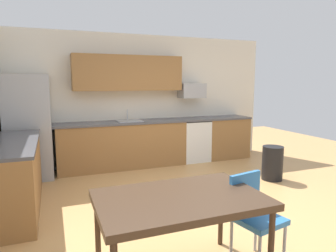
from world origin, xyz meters
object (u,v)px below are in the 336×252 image
object	(u,v)px
microwave	(192,91)
dining_table	(180,203)
refrigerator	(29,127)
oven_range	(193,140)
trash_bin	(272,163)
chair_near_table	(253,211)

from	to	relation	value
microwave	dining_table	size ratio (longest dim) A/B	0.39
refrigerator	microwave	distance (m)	3.34
dining_table	oven_range	bearing A→B (deg)	62.56
refrigerator	oven_range	size ratio (longest dim) A/B	2.03
dining_table	trash_bin	distance (m)	3.29
oven_range	dining_table	bearing A→B (deg)	-117.44
refrigerator	oven_range	world-z (taller)	refrigerator
oven_range	dining_table	xyz separation A→B (m)	(-1.91, -3.67, 0.25)
chair_near_table	trash_bin	world-z (taller)	chair_near_table
dining_table	chair_near_table	bearing A→B (deg)	1.38
dining_table	microwave	bearing A→B (deg)	63.18
oven_range	microwave	size ratio (longest dim) A/B	1.69
dining_table	refrigerator	bearing A→B (deg)	110.87
microwave	chair_near_table	bearing A→B (deg)	-106.99
microwave	dining_table	bearing A→B (deg)	-116.82
microwave	oven_range	bearing A→B (deg)	-90.00
refrigerator	chair_near_table	world-z (taller)	refrigerator
chair_near_table	trash_bin	size ratio (longest dim) A/B	1.42
refrigerator	trash_bin	bearing A→B (deg)	-22.43
refrigerator	trash_bin	xyz separation A→B (m)	(4.00, -1.65, -0.62)
oven_range	refrigerator	bearing A→B (deg)	-178.60
microwave	chair_near_table	size ratio (longest dim) A/B	0.64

